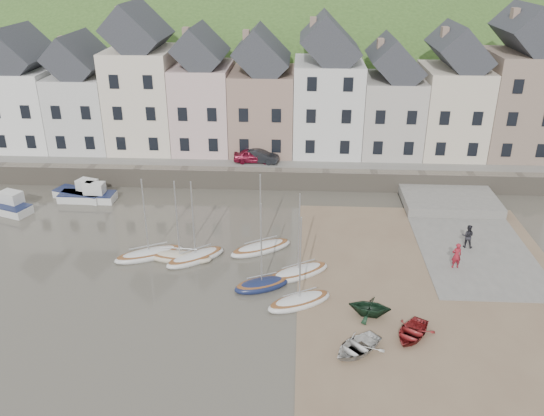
# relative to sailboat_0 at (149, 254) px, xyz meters

# --- Properties ---
(ground) EXTENTS (160.00, 160.00, 0.00)m
(ground) POSITION_rel_sailboat_0_xyz_m (8.77, -3.51, -0.26)
(ground) COLOR #4B473B
(ground) RESTS_ON ground
(quay_land) EXTENTS (90.00, 30.00, 1.50)m
(quay_land) POSITION_rel_sailboat_0_xyz_m (8.77, 28.49, 0.49)
(quay_land) COLOR #345220
(quay_land) RESTS_ON ground
(quay_street) EXTENTS (70.00, 7.00, 0.10)m
(quay_street) POSITION_rel_sailboat_0_xyz_m (8.77, 16.99, 1.29)
(quay_street) COLOR slate
(quay_street) RESTS_ON quay_land
(seawall) EXTENTS (70.00, 1.20, 1.80)m
(seawall) POSITION_rel_sailboat_0_xyz_m (8.77, 13.49, 0.64)
(seawall) COLOR slate
(seawall) RESTS_ON ground
(beach) EXTENTS (18.00, 26.00, 0.06)m
(beach) POSITION_rel_sailboat_0_xyz_m (19.77, -3.51, -0.23)
(beach) COLOR brown
(beach) RESTS_ON ground
(slipway) EXTENTS (8.00, 18.00, 0.12)m
(slipway) POSITION_rel_sailboat_0_xyz_m (23.77, 4.49, -0.20)
(slipway) COLOR slate
(slipway) RESTS_ON ground
(hillside) EXTENTS (134.40, 84.00, 84.00)m
(hillside) POSITION_rel_sailboat_0_xyz_m (3.77, 56.49, -18.25)
(hillside) COLOR #345220
(hillside) RESTS_ON ground
(townhouse_terrace) EXTENTS (61.05, 8.00, 13.93)m
(townhouse_terrace) POSITION_rel_sailboat_0_xyz_m (10.53, 20.49, 7.06)
(townhouse_terrace) COLOR white
(townhouse_terrace) RESTS_ON quay_land
(sailboat_0) EXTENTS (5.15, 3.62, 6.32)m
(sailboat_0) POSITION_rel_sailboat_0_xyz_m (0.00, 0.00, 0.00)
(sailboat_0) COLOR silver
(sailboat_0) RESTS_ON ground
(sailboat_1) EXTENTS (4.53, 4.02, 6.32)m
(sailboat_1) POSITION_rel_sailboat_0_xyz_m (3.44, -0.27, 0.00)
(sailboat_1) COLOR silver
(sailboat_1) RESTS_ON ground
(sailboat_2) EXTENTS (4.77, 1.81, 6.32)m
(sailboat_2) POSITION_rel_sailboat_0_xyz_m (2.30, -0.26, 0.00)
(sailboat_2) COLOR beige
(sailboat_2) RESTS_ON ground
(sailboat_3) EXTENTS (4.95, 3.77, 6.32)m
(sailboat_3) POSITION_rel_sailboat_0_xyz_m (8.01, 1.36, 0.00)
(sailboat_3) COLOR silver
(sailboat_3) RESTS_ON ground
(sailboat_4) EXTENTS (4.78, 3.74, 6.32)m
(sailboat_4) POSITION_rel_sailboat_0_xyz_m (10.80, -1.94, 0.00)
(sailboat_4) COLOR silver
(sailboat_4) RESTS_ON ground
(sailboat_5) EXTENTS (4.05, 2.91, 6.32)m
(sailboat_5) POSITION_rel_sailboat_0_xyz_m (8.42, -3.58, 0.01)
(sailboat_5) COLOR #151E42
(sailboat_5) RESTS_ON ground
(sailboat_6) EXTENTS (4.54, 3.40, 6.32)m
(sailboat_6) POSITION_rel_sailboat_0_xyz_m (10.91, -5.38, 0.00)
(sailboat_6) COLOR silver
(sailboat_6) RESTS_ON ground
(motorboat_0) EXTENTS (5.06, 3.14, 1.70)m
(motorboat_0) POSITION_rel_sailboat_0_xyz_m (-8.67, 10.16, 0.32)
(motorboat_0) COLOR silver
(motorboat_0) RESTS_ON ground
(motorboat_1) EXTENTS (5.52, 3.43, 1.70)m
(motorboat_1) POSITION_rel_sailboat_0_xyz_m (-14.22, 7.13, 0.32)
(motorboat_1) COLOR silver
(motorboat_1) RESTS_ON ground
(motorboat_2) EXTENTS (4.93, 1.82, 1.70)m
(motorboat_2) POSITION_rel_sailboat_0_xyz_m (-7.81, 9.60, 0.32)
(motorboat_2) COLOR silver
(motorboat_2) RESTS_ON ground
(rowboat_white) EXTENTS (3.87, 3.83, 0.66)m
(rowboat_white) POSITION_rel_sailboat_0_xyz_m (14.11, -9.80, 0.13)
(rowboat_white) COLOR beige
(rowboat_white) RESTS_ON beach
(rowboat_green) EXTENTS (2.89, 2.62, 1.34)m
(rowboat_green) POSITION_rel_sailboat_0_xyz_m (15.16, -6.37, 0.47)
(rowboat_green) COLOR black
(rowboat_green) RESTS_ON beach
(rowboat_red) EXTENTS (3.38, 3.66, 0.62)m
(rowboat_red) POSITION_rel_sailboat_0_xyz_m (17.36, -8.31, 0.11)
(rowboat_red) COLOR maroon
(rowboat_red) RESTS_ON beach
(person_red) EXTENTS (0.75, 0.54, 1.89)m
(person_red) POSITION_rel_sailboat_0_xyz_m (21.69, -0.45, 0.81)
(person_red) COLOR maroon
(person_red) RESTS_ON slipway
(person_dark) EXTENTS (1.05, 0.92, 1.80)m
(person_dark) POSITION_rel_sailboat_0_xyz_m (23.26, 2.61, 0.76)
(person_dark) COLOR black
(person_dark) RESTS_ON slipway
(car_left) EXTENTS (3.77, 1.63, 1.27)m
(car_left) POSITION_rel_sailboat_0_xyz_m (6.21, 15.99, 1.97)
(car_left) COLOR maroon
(car_left) RESTS_ON quay_street
(car_right) EXTENTS (3.98, 2.09, 1.25)m
(car_right) POSITION_rel_sailboat_0_xyz_m (6.80, 15.99, 1.96)
(car_right) COLOR black
(car_right) RESTS_ON quay_street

